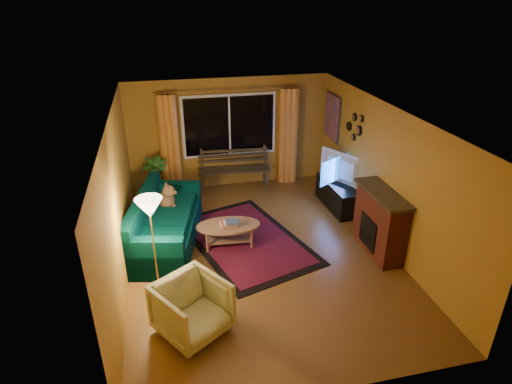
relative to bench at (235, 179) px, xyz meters
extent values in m
cube|color=brown|center=(-0.04, -2.70, -0.25)|extent=(4.50, 6.00, 0.02)
cube|color=white|center=(-0.04, -2.70, 2.27)|extent=(4.50, 6.00, 0.02)
cube|color=#B7832A|center=(-0.04, 0.31, 1.01)|extent=(4.50, 0.02, 2.50)
cube|color=#B7832A|center=(-2.30, -2.70, 1.01)|extent=(0.02, 6.00, 2.50)
cube|color=#B7832A|center=(2.22, -2.70, 1.01)|extent=(0.02, 6.00, 2.50)
cube|color=black|center=(-0.04, 0.24, 1.21)|extent=(2.00, 0.02, 1.30)
cylinder|color=#BF8C3F|center=(-0.04, 0.20, 2.01)|extent=(3.20, 0.03, 0.03)
cylinder|color=orange|center=(-1.39, 0.18, 0.88)|extent=(0.36, 0.36, 2.24)
cylinder|color=orange|center=(1.31, 0.18, 0.88)|extent=(0.36, 0.36, 2.24)
cube|color=#322A1C|center=(0.00, 0.00, 0.00)|extent=(1.65, 0.61, 0.48)
imported|color=#235B1E|center=(-1.77, -0.22, 0.26)|extent=(0.64, 0.64, 1.00)
cube|color=#002728|center=(-1.62, -2.03, 0.23)|extent=(1.48, 2.47, 0.94)
imported|color=beige|center=(-1.37, -4.37, 0.19)|extent=(1.13, 1.12, 0.86)
cylinder|color=#BF8C3F|center=(-1.82, -3.27, 0.53)|extent=(0.31, 0.31, 1.55)
cube|color=maroon|center=(-0.21, -2.27, -0.23)|extent=(2.51, 3.19, 0.02)
cylinder|color=#916951|center=(-0.54, -2.32, -0.03)|extent=(1.24, 1.24, 0.42)
cube|color=black|center=(1.96, -1.38, 0.03)|extent=(0.49, 1.33, 0.55)
imported|color=black|center=(1.96, -1.38, 0.63)|extent=(0.69, 1.05, 0.65)
cube|color=maroon|center=(2.01, -3.10, 0.31)|extent=(0.40, 1.20, 1.10)
cube|color=#D7532F|center=(2.18, -0.25, 1.41)|extent=(0.04, 0.76, 0.96)
camera|label=1|loc=(-1.53, -8.89, 4.03)|focal=30.00mm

